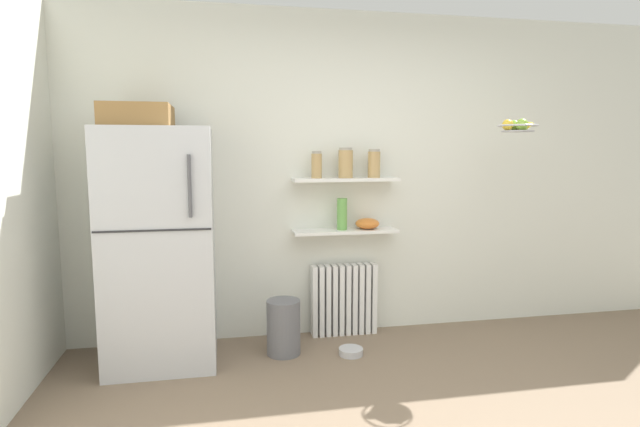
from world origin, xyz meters
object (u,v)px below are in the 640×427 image
Objects in this scene: refrigerator at (160,242)px; storage_jar_1 at (346,163)px; radiator at (344,299)px; vase at (342,214)px; pet_food_bowl at (351,351)px; hanging_fruit_basket at (518,126)px; storage_jar_2 at (374,164)px; shelf_bowl at (367,224)px; trash_bin at (284,327)px; storage_jar_0 at (317,165)px.

storage_jar_1 is (1.40, 0.23, 0.54)m from refrigerator.
vase is at bearing -131.69° from radiator.
hanging_fruit_basket is at bearing -1.95° from pet_food_bowl.
storage_jar_2 is 0.48m from shelf_bowl.
vase is at bearing 86.55° from pet_food_bowl.
refrigerator is at bearing -170.50° from vase.
trash_bin is (0.86, -0.06, -0.66)m from refrigerator.
refrigerator is 9.42× the size of shelf_bowl.
trash_bin is at bearing -3.67° from refrigerator.
vase is 0.62× the size of trash_bin.
radiator is 1.14m from storage_jar_2.
hanging_fruit_basket is (1.20, -0.48, 1.40)m from radiator.
trash_bin is at bearing -152.03° from storage_jar_1.
trash_bin is (-0.51, -0.29, -0.80)m from vase.
shelf_bowl is (0.42, -0.00, -0.47)m from storage_jar_0.
hanging_fruit_basket reaches higher than storage_jar_0.
hanging_fruit_basket reaches higher than vase.
trash_bin is (-0.54, -0.29, -1.20)m from storage_jar_1.
hanging_fruit_basket is (1.20, -0.45, 0.28)m from storage_jar_1.
shelf_bowl is 1.06m from trash_bin.
trash_bin is (-0.77, -0.29, -1.20)m from storage_jar_2.
vase is 1.47m from hanging_fruit_basket.
radiator is 2.57× the size of storage_jar_2.
storage_jar_1 reaches higher than vase.
shelf_bowl is at bearing 0.00° from storage_jar_1.
pet_food_bowl is (-0.02, -0.40, -0.98)m from vase.
storage_jar_0 is 0.84× the size of vase.
vase is at bearing 180.00° from storage_jar_2.
storage_jar_2 reaches higher than vase.
radiator is 2.76× the size of storage_jar_0.
radiator is 1.13m from storage_jar_0.
storage_jar_0 is 0.47m from storage_jar_2.
storage_jar_1 is 0.23m from storage_jar_2.
radiator is 3.23× the size of pet_food_bowl.
refrigerator is 3.12× the size of radiator.
pet_food_bowl is at bearing -125.19° from storage_jar_2.
pet_food_bowl is at bearing -13.54° from trash_bin.
refrigerator is 1.09m from trash_bin.
storage_jar_2 is (0.23, 0.00, -0.01)m from storage_jar_1.
radiator is 2.30× the size of vase.
storage_jar_2 is 1.10m from hanging_fruit_basket.
shelf_bowl is at bearing 59.80° from pet_food_bowl.
storage_jar_1 is at bearing 159.63° from hanging_fruit_basket.
trash_bin is (-0.72, -0.29, -0.72)m from shelf_bowl.
storage_jar_1 is (-0.00, -0.03, 1.12)m from radiator.
storage_jar_1 is 1.44m from pet_food_bowl.
trash_bin is at bearing -136.85° from storage_jar_0.
refrigerator reaches higher than hanging_fruit_basket.
storage_jar_0 is (-0.23, -0.03, 1.10)m from radiator.
storage_jar_0 reaches higher than pet_food_bowl.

